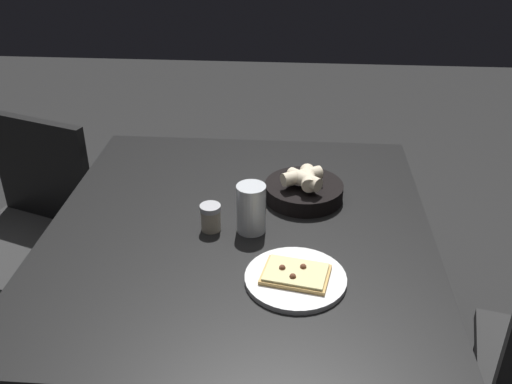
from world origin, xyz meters
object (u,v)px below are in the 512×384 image
bread_basket (304,189)px  beer_glass (251,210)px  pizza_plate (296,277)px  pepper_shaker (211,219)px  dining_table (239,243)px  chair_near (27,220)px

bread_basket → beer_glass: bearing=-38.5°
pizza_plate → bread_basket: bread_basket is taller
bread_basket → pepper_shaker: (0.18, -0.25, -0.00)m
pepper_shaker → dining_table: bearing=104.2°
dining_table → bread_basket: 0.26m
dining_table → pizza_plate: size_ratio=4.73×
pepper_shaker → pizza_plate: bearing=48.2°
chair_near → bread_basket: bearing=78.1°
beer_glass → chair_near: size_ratio=0.17×
bread_basket → beer_glass: beer_glass is taller
pizza_plate → pepper_shaker: (-0.21, -0.24, 0.02)m
dining_table → chair_near: bearing=-114.5°
dining_table → beer_glass: size_ratio=8.42×
bread_basket → dining_table: bearing=-47.2°
dining_table → pepper_shaker: pepper_shaker is taller
beer_glass → chair_near: beer_glass is taller
chair_near → pepper_shaker: bearing=62.2°
pizza_plate → bread_basket: size_ratio=1.05×
dining_table → beer_glass: 0.12m
beer_glass → bread_basket: bearing=141.5°
pizza_plate → chair_near: 1.19m
dining_table → bread_basket: (-0.17, 0.18, 0.09)m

